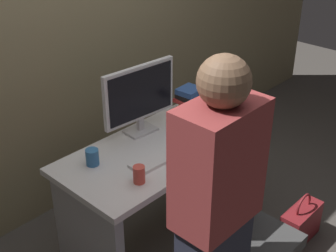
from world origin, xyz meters
name	(u,v)px	position (x,y,z in m)	size (l,w,h in m)	color
ground_plane	(163,236)	(0.00, 0.00, 0.00)	(9.00, 9.00, 0.00)	#4C4742
wall_back	(66,0)	(0.00, 0.87, 1.50)	(6.40, 0.10, 3.00)	#8C7F5B
desk	(162,176)	(0.00, 0.00, 0.51)	(1.35, 0.65, 0.75)	white
office_chair	(242,241)	(-0.07, -0.68, 0.43)	(0.52, 0.52, 0.94)	black
person_at_desk	(215,220)	(-0.43, -0.75, 0.84)	(0.40, 0.24, 1.64)	#262838
monitor	(140,96)	(0.02, 0.22, 1.01)	(0.54, 0.15, 0.46)	silver
keyboard	(162,156)	(-0.11, -0.11, 0.76)	(0.43, 0.13, 0.02)	white
mouse	(195,137)	(0.19, -0.11, 0.77)	(0.06, 0.10, 0.03)	white
cup_near_keyboard	(139,174)	(-0.37, -0.19, 0.80)	(0.07, 0.07, 0.10)	#D84C3F
cup_by_monitor	(92,157)	(-0.44, 0.14, 0.80)	(0.08, 0.08, 0.10)	#3372B2
book_stack	(190,99)	(0.49, 0.19, 0.84)	(0.21, 0.17, 0.17)	beige
cell_phone	(235,126)	(0.50, -0.20, 0.75)	(0.07, 0.14, 0.01)	black
handbag	(300,223)	(0.63, -0.70, 0.14)	(0.34, 0.14, 0.38)	maroon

